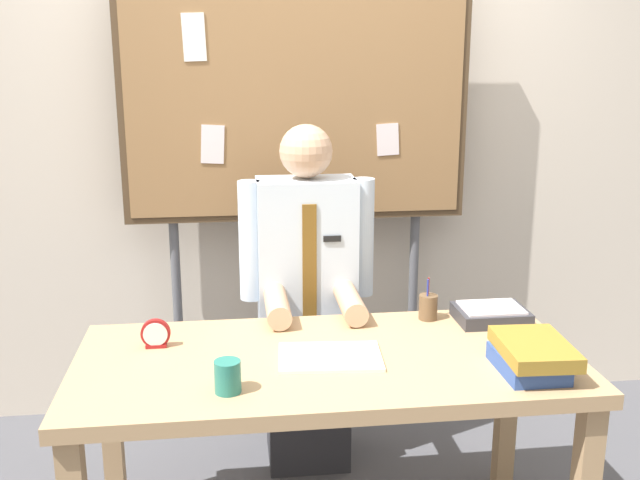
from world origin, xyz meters
The scene contains 10 objects.
back_wall centered at (0.00, 1.23, 1.35)m, with size 6.40×0.08×2.70m, color beige.
desk centered at (0.00, 0.00, 0.66)m, with size 1.67×0.78×0.76m.
person centered at (0.00, 0.63, 0.68)m, with size 0.55×0.56×1.46m.
bulletin_board centered at (0.00, 1.03, 1.52)m, with size 1.55×0.09×2.10m.
book_stack centered at (0.62, -0.20, 0.81)m, with size 0.22×0.31×0.10m.
open_notebook centered at (0.01, -0.02, 0.76)m, with size 0.34×0.23×0.01m, color #F4EFCC.
desk_clock centered at (-0.57, 0.15, 0.80)m, with size 0.10×0.04×0.10m.
coffee_mug centered at (-0.33, -0.22, 0.81)m, with size 0.08×0.08×0.10m, color #267266.
pen_holder centered at (0.42, 0.30, 0.81)m, with size 0.07×0.07×0.16m.
paper_tray centered at (0.65, 0.25, 0.78)m, with size 0.26×0.20×0.06m.
Camera 1 is at (-0.30, -2.23, 1.74)m, focal length 40.93 mm.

